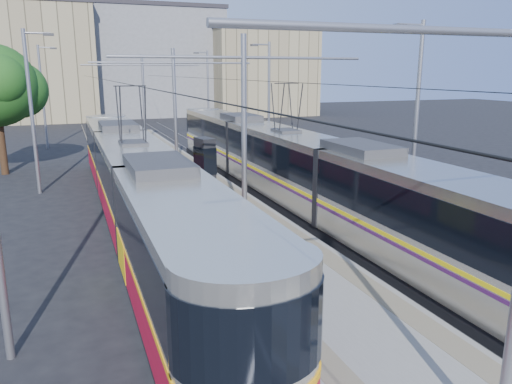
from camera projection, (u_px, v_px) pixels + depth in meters
name	position (u px, v px, depth m)	size (l,w,h in m)	color
ground	(360.00, 339.00, 11.57)	(160.00, 160.00, 0.00)	black
platform	(189.00, 183.00, 26.98)	(4.00, 50.00, 0.30)	gray
tactile_strip_left	(162.00, 182.00, 26.44)	(0.70, 50.00, 0.01)	gray
tactile_strip_right	(215.00, 178.00, 27.44)	(0.70, 50.00, 0.01)	gray
rails	(189.00, 185.00, 27.01)	(8.71, 70.00, 0.03)	gray
tram_left	(136.00, 184.00, 19.65)	(2.43, 27.93, 5.50)	black
tram_right	(286.00, 162.00, 23.57)	(2.43, 32.08, 5.50)	black
catenary	(200.00, 104.00, 23.36)	(9.20, 70.00, 7.00)	gray
street_lamps	(171.00, 103.00, 29.66)	(15.18, 38.22, 8.00)	gray
shelter	(205.00, 162.00, 24.77)	(0.93, 1.27, 2.55)	black
tree	(1.00, 87.00, 29.09)	(5.23, 4.84, 7.60)	#382314
building_left	(25.00, 62.00, 60.96)	(16.32, 12.24, 14.14)	gray
building_centre	(152.00, 62.00, 70.06)	(18.36, 14.28, 14.53)	gray
building_right	(260.00, 71.00, 69.74)	(14.28, 10.20, 11.95)	gray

